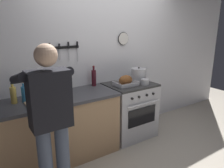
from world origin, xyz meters
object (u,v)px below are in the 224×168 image
object	(u,v)px
cutting_board	(42,103)
bottle_cooking_oil	(13,95)
stock_pot	(139,75)
bottle_hot_sauce	(40,90)
saucepan	(145,82)
bottle_wine_red	(94,78)
person_cook	(50,117)
bottle_dish_soap	(24,94)
bottle_vinegar	(62,84)
stove	(130,110)
roasting_pan	(126,81)
bottle_olive_oil	(70,83)

from	to	relation	value
cutting_board	bottle_cooking_oil	bearing A→B (deg)	144.66
stock_pot	bottle_hot_sauce	size ratio (longest dim) A/B	1.47
saucepan	bottle_wine_red	distance (m)	0.81
person_cook	bottle_dish_soap	size ratio (longest dim) A/B	6.58
bottle_vinegar	bottle_hot_sauce	bearing A→B (deg)	172.33
person_cook	bottle_wine_red	world-z (taller)	person_cook
bottle_wine_red	bottle_vinegar	bearing A→B (deg)	-178.27
stove	bottle_hot_sauce	bearing A→B (deg)	169.99
stove	bottle_wine_red	bearing A→B (deg)	158.28
person_cook	cutting_board	bearing A→B (deg)	-4.56
saucepan	stock_pot	bearing A→B (deg)	78.92
bottle_vinegar	bottle_wine_red	distance (m)	0.52
saucepan	bottle_vinegar	xyz separation A→B (m)	(-1.23, 0.36, 0.07)
person_cook	saucepan	bearing A→B (deg)	-69.82
bottle_dish_soap	bottle_hot_sauce	world-z (taller)	bottle_dish_soap
person_cook	bottle_vinegar	size ratio (longest dim) A/B	6.35
person_cook	roasting_pan	size ratio (longest dim) A/B	4.72
bottle_vinegar	cutting_board	bearing A→B (deg)	-139.41
person_cook	cutting_board	size ratio (longest dim) A/B	4.61
person_cook	bottle_dish_soap	distance (m)	0.74
stove	bottle_olive_oil	distance (m)	1.11
bottle_olive_oil	bottle_cooking_oil	bearing A→B (deg)	-170.55
person_cook	bottle_olive_oil	world-z (taller)	person_cook
roasting_pan	saucepan	distance (m)	0.32
bottle_wine_red	bottle_olive_oil	bearing A→B (deg)	-178.29
bottle_dish_soap	bottle_wine_red	xyz separation A→B (m)	(1.05, 0.16, 0.03)
bottle_vinegar	stove	bearing A→B (deg)	-10.64
stock_pot	bottle_hot_sauce	world-z (taller)	stock_pot
saucepan	bottle_olive_oil	world-z (taller)	bottle_olive_oil
stock_pot	bottle_wine_red	xyz separation A→B (m)	(-0.75, 0.18, 0.02)
roasting_pan	bottle_wine_red	world-z (taller)	bottle_wine_red
person_cook	stock_pot	bearing A→B (deg)	-64.30
bottle_olive_oil	bottle_dish_soap	distance (m)	0.67
bottle_olive_oil	bottle_dish_soap	xyz separation A→B (m)	(-0.65, -0.15, -0.00)
bottle_dish_soap	bottle_vinegar	distance (m)	0.55
saucepan	cutting_board	xyz separation A→B (m)	(-1.60, 0.04, -0.03)
saucepan	bottle_olive_oil	distance (m)	1.16
person_cook	bottle_vinegar	world-z (taller)	person_cook
stove	stock_pot	size ratio (longest dim) A/B	3.65
stove	cutting_board	distance (m)	1.52
person_cook	saucepan	xyz separation A→B (m)	(1.68, 0.51, -0.01)
person_cook	stock_pot	xyz separation A→B (m)	(1.72, 0.71, 0.06)
person_cook	bottle_hot_sauce	size ratio (longest dim) A/B	9.90
person_cook	roasting_pan	world-z (taller)	person_cook
bottle_cooking_oil	bottle_wine_red	size ratio (longest dim) A/B	0.83
bottle_olive_oil	bottle_cooking_oil	world-z (taller)	bottle_cooking_oil
bottle_hot_sauce	bottle_cooking_oil	bearing A→B (deg)	-155.31
bottle_vinegar	bottle_cooking_oil	distance (m)	0.66
bottle_dish_soap	bottle_cooking_oil	size ratio (longest dim) A/B	0.98
bottle_olive_oil	bottle_vinegar	distance (m)	0.13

